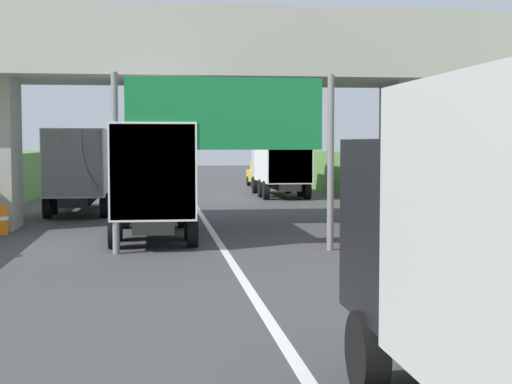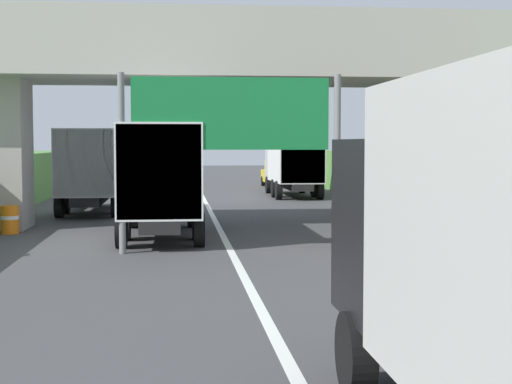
{
  "view_description": "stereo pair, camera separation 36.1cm",
  "coord_description": "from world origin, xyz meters",
  "px_view_note": "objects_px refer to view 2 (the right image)",
  "views": [
    {
      "loc": [
        -1.83,
        1.72,
        2.9
      ],
      "look_at": [
        0.0,
        15.66,
        2.0
      ],
      "focal_mm": 54.15,
      "sensor_mm": 36.0,
      "label": 1
    },
    {
      "loc": [
        -1.47,
        1.68,
        2.9
      ],
      "look_at": [
        0.0,
        15.66,
        2.0
      ],
      "focal_mm": 54.15,
      "sensor_mm": 36.0,
      "label": 2
    }
  ],
  "objects_px": {
    "overhead_highway_sign": "(231,123)",
    "car_red": "(404,216)",
    "truck_blue": "(161,174)",
    "truck_silver": "(293,161)",
    "car_yellow": "(278,174)",
    "construction_barrel_4": "(10,219)",
    "truck_white": "(93,166)"
  },
  "relations": [
    {
      "from": "overhead_highway_sign",
      "to": "car_red",
      "type": "bearing_deg",
      "value": 6.14
    },
    {
      "from": "overhead_highway_sign",
      "to": "truck_blue",
      "type": "xyz_separation_m",
      "value": [
        -1.89,
        3.35,
        -1.48
      ]
    },
    {
      "from": "truck_silver",
      "to": "car_yellow",
      "type": "xyz_separation_m",
      "value": [
        0.4,
        9.13,
        -1.08
      ]
    },
    {
      "from": "overhead_highway_sign",
      "to": "truck_silver",
      "type": "relative_size",
      "value": 0.81
    },
    {
      "from": "overhead_highway_sign",
      "to": "construction_barrel_4",
      "type": "bearing_deg",
      "value": 144.31
    },
    {
      "from": "construction_barrel_4",
      "to": "car_yellow",
      "type": "bearing_deg",
      "value": 64.55
    },
    {
      "from": "truck_white",
      "to": "truck_blue",
      "type": "xyz_separation_m",
      "value": [
        2.98,
        -8.96,
        0.0
      ]
    },
    {
      "from": "overhead_highway_sign",
      "to": "car_red",
      "type": "distance_m",
      "value": 5.52
    },
    {
      "from": "truck_silver",
      "to": "car_red",
      "type": "height_order",
      "value": "truck_silver"
    },
    {
      "from": "overhead_highway_sign",
      "to": "construction_barrel_4",
      "type": "height_order",
      "value": "overhead_highway_sign"
    },
    {
      "from": "truck_white",
      "to": "truck_silver",
      "type": "xyz_separation_m",
      "value": [
        9.72,
        8.56,
        0.0
      ]
    },
    {
      "from": "truck_blue",
      "to": "car_red",
      "type": "bearing_deg",
      "value": -22.67
    },
    {
      "from": "truck_blue",
      "to": "car_yellow",
      "type": "bearing_deg",
      "value": 75.02
    },
    {
      "from": "overhead_highway_sign",
      "to": "car_yellow",
      "type": "relative_size",
      "value": 1.43
    },
    {
      "from": "truck_silver",
      "to": "car_yellow",
      "type": "relative_size",
      "value": 1.78
    },
    {
      "from": "overhead_highway_sign",
      "to": "truck_white",
      "type": "relative_size",
      "value": 0.81
    },
    {
      "from": "car_red",
      "to": "construction_barrel_4",
      "type": "distance_m",
      "value": 12.37
    },
    {
      "from": "car_red",
      "to": "construction_barrel_4",
      "type": "relative_size",
      "value": 4.56
    },
    {
      "from": "truck_white",
      "to": "construction_barrel_4",
      "type": "relative_size",
      "value": 8.11
    },
    {
      "from": "truck_silver",
      "to": "truck_blue",
      "type": "relative_size",
      "value": 1.0
    },
    {
      "from": "overhead_highway_sign",
      "to": "car_yellow",
      "type": "height_order",
      "value": "overhead_highway_sign"
    },
    {
      "from": "truck_white",
      "to": "car_red",
      "type": "relative_size",
      "value": 1.78
    },
    {
      "from": "truck_silver",
      "to": "car_red",
      "type": "bearing_deg",
      "value": -89.94
    },
    {
      "from": "overhead_highway_sign",
      "to": "car_yellow",
      "type": "xyz_separation_m",
      "value": [
        5.24,
        29.99,
        -2.55
      ]
    },
    {
      "from": "truck_white",
      "to": "construction_barrel_4",
      "type": "xyz_separation_m",
      "value": [
        -1.86,
        -7.47,
        -1.47
      ]
    },
    {
      "from": "truck_white",
      "to": "construction_barrel_4",
      "type": "height_order",
      "value": "truck_white"
    },
    {
      "from": "truck_blue",
      "to": "overhead_highway_sign",
      "type": "bearing_deg",
      "value": -60.58
    },
    {
      "from": "truck_white",
      "to": "car_red",
      "type": "distance_m",
      "value": 15.32
    },
    {
      "from": "truck_silver",
      "to": "car_yellow",
      "type": "bearing_deg",
      "value": 87.5
    },
    {
      "from": "truck_white",
      "to": "car_red",
      "type": "xyz_separation_m",
      "value": [
        9.74,
        -11.78,
        -1.08
      ]
    },
    {
      "from": "car_yellow",
      "to": "truck_white",
      "type": "bearing_deg",
      "value": -119.76
    },
    {
      "from": "truck_silver",
      "to": "construction_barrel_4",
      "type": "bearing_deg",
      "value": -125.82
    }
  ]
}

